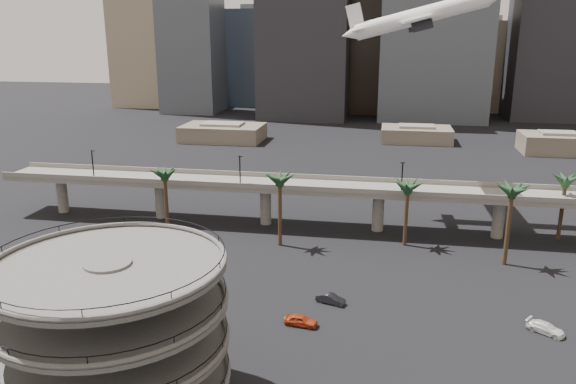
% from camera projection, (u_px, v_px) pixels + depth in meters
% --- Properties ---
extents(parking_ramp, '(22.20, 22.20, 17.35)m').
position_uv_depth(parking_ramp, '(113.00, 324.00, 53.76)').
color(parking_ramp, '#524F4C').
rests_on(parking_ramp, ground).
extents(overpass, '(130.00, 9.30, 14.70)m').
position_uv_depth(overpass, '(321.00, 191.00, 108.10)').
color(overpass, '#69655D').
rests_on(overpass, ground).
extents(palm_trees, '(76.40, 18.40, 14.00)m').
position_uv_depth(palm_trees, '(382.00, 184.00, 97.65)').
color(palm_trees, '#412E1C').
rests_on(palm_trees, ground).
extents(low_buildings, '(135.00, 27.50, 6.80)m').
position_uv_depth(low_buildings, '(372.00, 136.00, 190.81)').
color(low_buildings, brown).
rests_on(low_buildings, ground).
extents(skyline, '(269.00, 86.00, 122.46)m').
position_uv_depth(skyline, '(400.00, 14.00, 248.73)').
color(skyline, gray).
rests_on(skyline, ground).
extents(airborne_jet, '(31.16, 27.39, 10.72)m').
position_uv_depth(airborne_jet, '(420.00, 17.00, 108.90)').
color(airborne_jet, white).
rests_on(airborne_jet, ground).
extents(car_a, '(4.53, 2.32, 1.48)m').
position_uv_depth(car_a, '(301.00, 320.00, 72.88)').
color(car_a, '#B93D1A').
rests_on(car_a, ground).
extents(car_b, '(4.42, 2.64, 1.37)m').
position_uv_depth(car_b, '(331.00, 299.00, 78.90)').
color(car_b, '#232328').
rests_on(car_b, ground).
extents(car_c, '(4.92, 4.18, 1.35)m').
position_uv_depth(car_c, '(546.00, 328.00, 71.10)').
color(car_c, white).
rests_on(car_c, ground).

